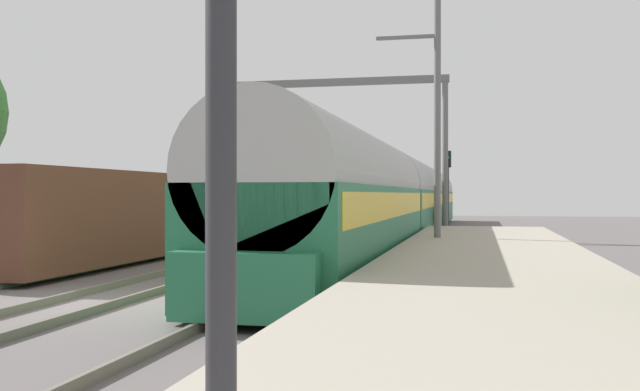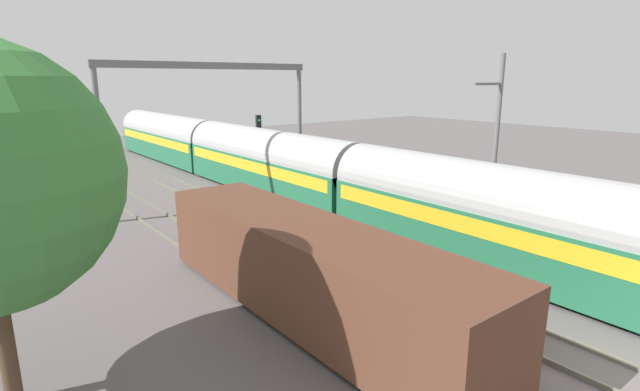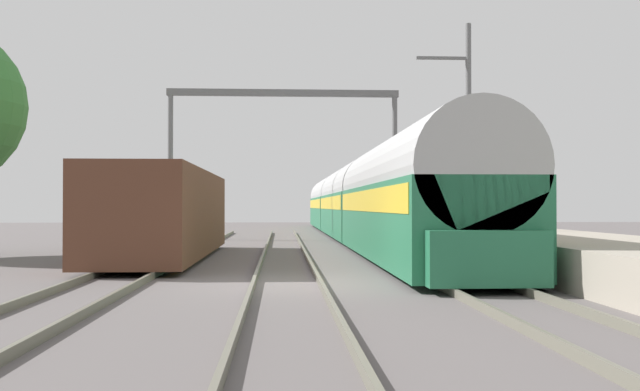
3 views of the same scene
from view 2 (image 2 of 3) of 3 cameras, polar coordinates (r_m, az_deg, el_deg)
name	(u,v)px [view 2 (image 2 of 3)]	position (r m, az deg, el deg)	size (l,w,h in m)	color
passenger_train	(268,162)	(30.25, -6.12, 3.99)	(2.93, 49.20, 3.82)	#236B47
freight_car	(308,270)	(14.55, -1.41, -8.73)	(2.80, 13.00, 2.70)	#563323
person_crossing	(294,174)	(30.99, -3.09, 2.50)	(0.25, 0.41, 1.73)	#2C2C2C
railway_signal_far	(259,138)	(34.68, -7.22, 6.78)	(0.36, 0.30, 4.52)	#2D2D33
catenary_gantry	(212,105)	(27.49, -12.65, 10.40)	(12.17, 0.28, 7.86)	slate
catenary_pole_east_mid	(495,149)	(21.56, 19.92, 5.21)	(1.90, 0.20, 8.00)	slate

